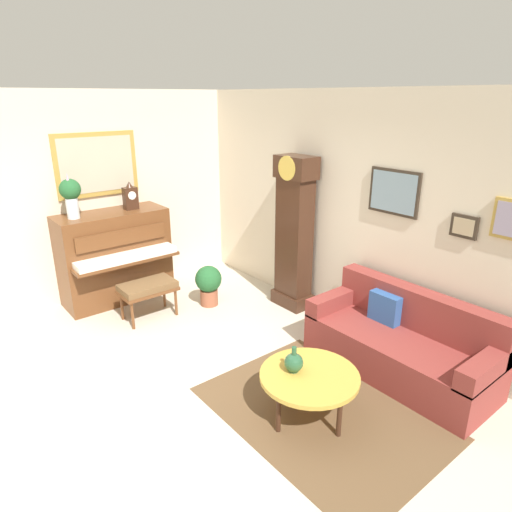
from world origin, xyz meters
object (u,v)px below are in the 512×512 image
object	(u,v)px
piano_bench	(148,288)
flower_vase	(71,194)
mantel_clock	(130,197)
coffee_table	(309,377)
green_jug	(294,362)
grandfather_clock	(294,238)
piano	(116,256)
couch	(401,344)
potted_plant	(209,283)

from	to	relation	value
piano_bench	flower_vase	distance (m)	1.51
piano_bench	mantel_clock	distance (m)	1.31
coffee_table	mantel_clock	bearing A→B (deg)	-179.38
flower_vase	green_jug	size ratio (longest dim) A/B	2.42
grandfather_clock	mantel_clock	size ratio (longest dim) A/B	5.34
piano	green_jug	world-z (taller)	piano
couch	piano_bench	bearing A→B (deg)	-151.37
green_jug	potted_plant	size ratio (longest dim) A/B	0.43
coffee_table	green_jug	world-z (taller)	green_jug
piano	couch	distance (m)	3.87
piano_bench	mantel_clock	world-z (taller)	mantel_clock
piano	piano_bench	xyz separation A→B (m)	(0.79, 0.07, -0.23)
couch	flower_vase	bearing A→B (deg)	-149.91
piano_bench	coffee_table	xyz separation A→B (m)	(2.62, 0.26, -0.02)
flower_vase	potted_plant	xyz separation A→B (m)	(0.96, 1.36, -1.25)
coffee_table	mantel_clock	distance (m)	3.56
grandfather_clock	green_jug	size ratio (longest dim) A/B	8.46
piano	mantel_clock	size ratio (longest dim) A/B	3.79
green_jug	couch	bearing A→B (deg)	79.86
couch	coffee_table	distance (m)	1.24
green_jug	flower_vase	bearing A→B (deg)	-167.44
piano	potted_plant	distance (m)	1.34
piano_bench	grandfather_clock	distance (m)	1.99
grandfather_clock	couch	xyz separation A→B (m)	(1.84, -0.21, -0.65)
mantel_clock	green_jug	size ratio (longest dim) A/B	1.58
grandfather_clock	flower_vase	size ratio (longest dim) A/B	3.50
couch	coffee_table	xyz separation A→B (m)	(-0.11, -1.23, 0.07)
mantel_clock	green_jug	xyz separation A→B (m)	(3.29, -0.04, -0.92)
piano_bench	couch	bearing A→B (deg)	28.63
couch	potted_plant	distance (m)	2.65
piano_bench	potted_plant	distance (m)	0.83
mantel_clock	green_jug	world-z (taller)	mantel_clock
mantel_clock	flower_vase	bearing A→B (deg)	-90.04
couch	potted_plant	size ratio (longest dim) A/B	3.39
green_jug	potted_plant	xyz separation A→B (m)	(-2.33, 0.62, -0.18)
mantel_clock	flower_vase	distance (m)	0.78
piano	flower_vase	xyz separation A→B (m)	(0.00, -0.48, 0.94)
mantel_clock	potted_plant	distance (m)	1.57
potted_plant	coffee_table	bearing A→B (deg)	-12.60
grandfather_clock	flower_vase	xyz separation A→B (m)	(-1.67, -2.25, 0.60)
piano_bench	potted_plant	world-z (taller)	potted_plant
mantel_clock	potted_plant	size ratio (longest dim) A/B	0.68
piano_bench	piano	bearing A→B (deg)	-174.73
couch	mantel_clock	world-z (taller)	mantel_clock
flower_vase	green_jug	world-z (taller)	flower_vase
grandfather_clock	couch	distance (m)	1.97
mantel_clock	green_jug	distance (m)	3.41
couch	piano	bearing A→B (deg)	-156.07
mantel_clock	potted_plant	world-z (taller)	mantel_clock
piano	coffee_table	world-z (taller)	piano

